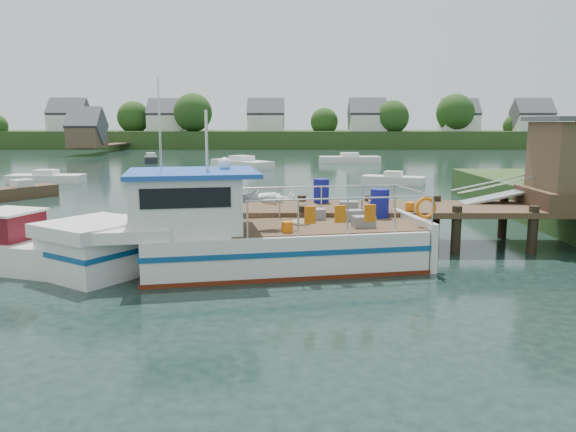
{
  "coord_description": "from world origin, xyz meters",
  "views": [
    {
      "loc": [
        -0.94,
        -19.32,
        4.26
      ],
      "look_at": [
        -1.0,
        -1.5,
        1.3
      ],
      "focal_mm": 35.0,
      "sensor_mm": 36.0,
      "label": 1
    }
  ],
  "objects_px": {
    "moored_d": "(242,164)",
    "moored_e": "(151,159)",
    "lobster_boat": "(236,236)",
    "moored_b": "(393,180)",
    "moored_far": "(350,159)",
    "moored_c": "(504,178)",
    "dock": "(505,182)",
    "moored_rowboat": "(23,191)",
    "moored_a": "(46,178)"
  },
  "relations": [
    {
      "from": "moored_d",
      "to": "moored_rowboat",
      "type": "bearing_deg",
      "value": -127.94
    },
    {
      "from": "moored_far",
      "to": "moored_e",
      "type": "height_order",
      "value": "moored_far"
    },
    {
      "from": "moored_d",
      "to": "moored_far",
      "type": "bearing_deg",
      "value": 21.83
    },
    {
      "from": "moored_rowboat",
      "to": "moored_far",
      "type": "distance_m",
      "value": 36.23
    },
    {
      "from": "moored_rowboat",
      "to": "moored_c",
      "type": "distance_m",
      "value": 31.87
    },
    {
      "from": "moored_rowboat",
      "to": "moored_e",
      "type": "relative_size",
      "value": 0.91
    },
    {
      "from": "moored_e",
      "to": "dock",
      "type": "bearing_deg",
      "value": -86.61
    },
    {
      "from": "moored_c",
      "to": "moored_d",
      "type": "xyz_separation_m",
      "value": [
        -20.01,
        13.1,
        0.09
      ]
    },
    {
      "from": "moored_rowboat",
      "to": "moored_a",
      "type": "distance_m",
      "value": 8.54
    },
    {
      "from": "moored_far",
      "to": "moored_a",
      "type": "bearing_deg",
      "value": -157.41
    },
    {
      "from": "moored_a",
      "to": "moored_d",
      "type": "relative_size",
      "value": 0.76
    },
    {
      "from": "dock",
      "to": "moored_b",
      "type": "xyz_separation_m",
      "value": [
        -0.23,
        19.72,
        -1.89
      ]
    },
    {
      "from": "dock",
      "to": "moored_a",
      "type": "bearing_deg",
      "value": 140.27
    },
    {
      "from": "moored_d",
      "to": "moored_e",
      "type": "xyz_separation_m",
      "value": [
        -10.55,
        7.67,
        -0.04
      ]
    },
    {
      "from": "moored_rowboat",
      "to": "moored_c",
      "type": "relative_size",
      "value": 0.59
    },
    {
      "from": "moored_b",
      "to": "dock",
      "type": "bearing_deg",
      "value": -102.53
    },
    {
      "from": "moored_a",
      "to": "moored_b",
      "type": "xyz_separation_m",
      "value": [
        24.71,
        -1.01,
        -0.01
      ]
    },
    {
      "from": "dock",
      "to": "moored_c",
      "type": "bearing_deg",
      "value": 69.25
    },
    {
      "from": "moored_a",
      "to": "moored_c",
      "type": "bearing_deg",
      "value": 20.53
    },
    {
      "from": "moored_far",
      "to": "moored_a",
      "type": "distance_m",
      "value": 31.67
    },
    {
      "from": "moored_far",
      "to": "moored_b",
      "type": "distance_m",
      "value": 21.76
    },
    {
      "from": "dock",
      "to": "moored_e",
      "type": "xyz_separation_m",
      "value": [
        -22.59,
        41.82,
        -1.84
      ]
    },
    {
      "from": "lobster_boat",
      "to": "moored_d",
      "type": "height_order",
      "value": "lobster_boat"
    },
    {
      "from": "dock",
      "to": "moored_b",
      "type": "relative_size",
      "value": 3.7
    },
    {
      "from": "lobster_boat",
      "to": "moored_e",
      "type": "distance_m",
      "value": 47.1
    },
    {
      "from": "moored_rowboat",
      "to": "moored_e",
      "type": "distance_m",
      "value": 29.35
    },
    {
      "from": "moored_c",
      "to": "moored_rowboat",
      "type": "bearing_deg",
      "value": -144.6
    },
    {
      "from": "moored_far",
      "to": "dock",
      "type": "bearing_deg",
      "value": -106.93
    },
    {
      "from": "lobster_boat",
      "to": "moored_c",
      "type": "distance_m",
      "value": 29.69
    },
    {
      "from": "lobster_boat",
      "to": "moored_b",
      "type": "relative_size",
      "value": 2.56
    },
    {
      "from": "moored_far",
      "to": "moored_c",
      "type": "distance_m",
      "value": 22.31
    },
    {
      "from": "moored_far",
      "to": "lobster_boat",
      "type": "bearing_deg",
      "value": -118.5
    },
    {
      "from": "moored_c",
      "to": "moored_e",
      "type": "xyz_separation_m",
      "value": [
        -30.56,
        20.78,
        0.04
      ]
    },
    {
      "from": "moored_far",
      "to": "moored_b",
      "type": "height_order",
      "value": "moored_far"
    },
    {
      "from": "moored_d",
      "to": "moored_e",
      "type": "height_order",
      "value": "moored_d"
    },
    {
      "from": "dock",
      "to": "moored_far",
      "type": "relative_size",
      "value": 2.53
    },
    {
      "from": "lobster_boat",
      "to": "moored_b",
      "type": "height_order",
      "value": "lobster_boat"
    },
    {
      "from": "moored_far",
      "to": "moored_c",
      "type": "relative_size",
      "value": 1.04
    },
    {
      "from": "dock",
      "to": "moored_c",
      "type": "xyz_separation_m",
      "value": [
        7.98,
        21.05,
        -1.89
      ]
    },
    {
      "from": "moored_b",
      "to": "moored_c",
      "type": "xyz_separation_m",
      "value": [
        8.2,
        1.33,
        0.01
      ]
    },
    {
      "from": "moored_a",
      "to": "moored_e",
      "type": "bearing_deg",
      "value": 103.61
    },
    {
      "from": "dock",
      "to": "lobster_boat",
      "type": "xyz_separation_m",
      "value": [
        -9.04,
        -3.28,
        -1.25
      ]
    },
    {
      "from": "moored_b",
      "to": "moored_d",
      "type": "distance_m",
      "value": 18.65
    },
    {
      "from": "moored_b",
      "to": "moored_e",
      "type": "relative_size",
      "value": 1.09
    },
    {
      "from": "moored_b",
      "to": "moored_e",
      "type": "distance_m",
      "value": 31.44
    },
    {
      "from": "lobster_boat",
      "to": "moored_c",
      "type": "height_order",
      "value": "lobster_boat"
    },
    {
      "from": "moored_rowboat",
      "to": "moored_b",
      "type": "relative_size",
      "value": 0.84
    },
    {
      "from": "moored_rowboat",
      "to": "moored_a",
      "type": "relative_size",
      "value": 0.72
    },
    {
      "from": "moored_d",
      "to": "moored_c",
      "type": "bearing_deg",
      "value": -44.91
    },
    {
      "from": "moored_b",
      "to": "moored_d",
      "type": "height_order",
      "value": "moored_d"
    }
  ]
}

